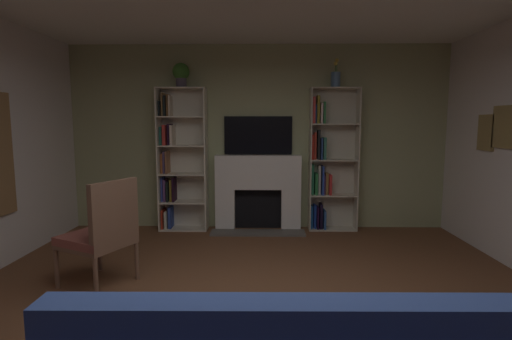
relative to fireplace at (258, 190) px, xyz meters
The scene contains 8 objects.
wall_back_accent 0.80m from the fireplace, 90.00° to the left, with size 5.80×0.06×2.78m, color #A3AA7B.
fireplace is the anchor object (origin of this frame).
tv 0.83m from the fireplace, 90.00° to the left, with size 1.02×0.06×0.57m, color black.
bookshelf_left 1.29m from the fireplace, behind, with size 0.72×0.32×2.13m.
bookshelf_right 1.11m from the fireplace, ahead, with size 0.72×0.27×2.13m.
potted_plant 2.06m from the fireplace, behind, with size 0.25×0.25×0.36m.
vase_with_flowers 2.00m from the fireplace, ahead, with size 0.14×0.14×0.41m.
armchair 2.60m from the fireplace, 125.48° to the right, with size 0.77×0.76×1.07m.
Camera 1 is at (0.07, -2.71, 1.61)m, focal length 27.22 mm.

